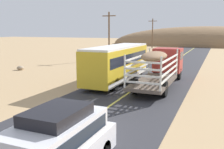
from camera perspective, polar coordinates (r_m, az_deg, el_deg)
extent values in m
plane|color=tan|center=(12.19, -8.31, -12.34)|extent=(240.00, 240.00, 0.00)
cube|color=#2D2D33|center=(12.19, -8.31, -12.29)|extent=(8.00, 120.00, 0.02)
cube|color=#D8CC4C|center=(12.18, -8.32, -12.24)|extent=(0.16, 117.60, 0.00)
cube|color=silver|center=(8.03, -12.34, -12.76)|extent=(1.75, 3.59, 0.80)
cube|color=#192333|center=(8.02, -12.35, -12.62)|extent=(1.79, 3.22, 0.44)
cube|color=black|center=(7.86, -12.29, -8.73)|extent=(1.42, 2.07, 0.36)
cylinder|color=black|center=(10.10, -10.69, -14.86)|extent=(0.26, 0.76, 0.76)
cube|color=#B2332D|center=(24.38, 12.51, 3.25)|extent=(2.50, 2.20, 2.20)
cube|color=#192333|center=(24.33, 12.55, 4.30)|extent=(2.53, 1.54, 0.70)
cube|color=brown|center=(19.33, 9.40, -1.70)|extent=(2.50, 6.40, 0.24)
cylinder|color=silver|center=(22.43, 8.45, 3.11)|extent=(0.12, 0.12, 2.20)
cylinder|color=silver|center=(21.95, 14.47, 2.75)|extent=(0.12, 0.12, 2.20)
cylinder|color=silver|center=(16.48, 2.89, 0.70)|extent=(0.12, 0.12, 2.20)
cylinder|color=silver|center=(15.84, 11.00, 0.13)|extent=(0.12, 0.12, 2.20)
cube|color=silver|center=(19.54, 6.00, 0.18)|extent=(0.08, 6.30, 0.12)
cube|color=silver|center=(18.98, 13.00, -0.32)|extent=(0.08, 6.30, 0.12)
cube|color=silver|center=(16.22, 6.79, -1.89)|extent=(2.40, 0.08, 0.12)
cube|color=silver|center=(19.47, 6.02, 1.45)|extent=(0.08, 6.30, 0.12)
cube|color=silver|center=(18.91, 13.05, 0.99)|extent=(0.08, 6.30, 0.12)
cube|color=silver|center=(16.14, 6.83, -0.36)|extent=(2.40, 0.08, 0.12)
cube|color=silver|center=(19.41, 6.05, 2.74)|extent=(0.08, 6.30, 0.12)
cube|color=silver|center=(18.85, 13.10, 2.31)|extent=(0.08, 6.30, 0.12)
cube|color=silver|center=(16.06, 6.86, 1.19)|extent=(2.40, 0.08, 0.12)
cube|color=silver|center=(19.35, 6.07, 4.03)|extent=(0.08, 6.30, 0.12)
cube|color=silver|center=(18.79, 13.16, 3.64)|extent=(0.08, 6.30, 0.12)
cube|color=silver|center=(16.00, 6.89, 2.74)|extent=(2.40, 0.08, 0.12)
ellipsoid|color=#8C6B4C|center=(19.03, 9.57, 4.12)|extent=(1.75, 3.84, 0.70)
cylinder|color=black|center=(24.77, 9.92, 0.53)|extent=(0.32, 1.10, 1.10)
cylinder|color=black|center=(24.38, 14.91, 0.18)|extent=(0.32, 1.10, 1.10)
cylinder|color=black|center=(18.44, 5.14, -2.65)|extent=(0.32, 1.10, 1.10)
cylinder|color=black|center=(17.91, 11.80, -3.21)|extent=(0.32, 1.10, 1.10)
cube|color=gold|center=(22.45, 1.29, 2.66)|extent=(2.50, 10.00, 2.70)
cube|color=white|center=(22.31, 1.31, 6.31)|extent=(2.45, 9.80, 0.16)
cube|color=#192333|center=(22.40, 1.30, 3.86)|extent=(2.54, 9.20, 0.80)
cube|color=silver|center=(22.63, 1.28, -0.23)|extent=(2.53, 9.80, 0.36)
cylinder|color=black|center=(26.02, 1.69, 1.02)|extent=(0.30, 1.00, 1.00)
cylinder|color=black|center=(25.31, 6.33, 0.71)|extent=(0.30, 1.00, 1.00)
cylinder|color=black|center=(20.20, -5.05, -1.67)|extent=(0.30, 1.00, 1.00)
cylinder|color=black|center=(19.28, 0.73, -2.20)|extent=(0.30, 1.00, 1.00)
cylinder|color=brown|center=(39.07, -0.68, 8.67)|extent=(0.24, 0.24, 7.29)
cube|color=brown|center=(39.11, -0.69, 13.13)|extent=(2.20, 0.14, 0.14)
cylinder|color=brown|center=(64.78, 9.13, 9.14)|extent=(0.24, 0.24, 7.33)
cube|color=brown|center=(64.81, 9.21, 11.85)|extent=(2.20, 0.14, 0.14)
ellipsoid|color=gray|center=(31.20, -20.03, 1.41)|extent=(0.80, 0.83, 0.48)
ellipsoid|color=olive|center=(81.56, 20.46, 6.24)|extent=(58.93, 24.01, 11.27)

